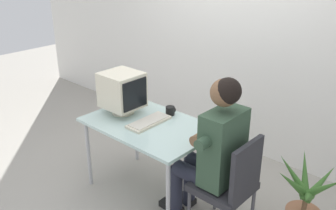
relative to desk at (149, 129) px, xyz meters
name	(u,v)px	position (x,y,z in m)	size (l,w,h in m)	color
ground_plane	(150,190)	(0.00, 0.00, -0.68)	(12.00, 12.00, 0.00)	#9E998E
wall_back	(262,23)	(0.30, 1.40, 0.82)	(8.00, 0.10, 3.00)	silver
desk	(149,129)	(0.00, 0.00, 0.00)	(1.18, 0.77, 0.74)	#B7B7BC
crt_monitor	(122,91)	(-0.35, 0.00, 0.29)	(0.37, 0.34, 0.41)	beige
keyboard	(149,122)	(0.00, 0.00, 0.08)	(0.18, 0.44, 0.03)	beige
office_chair	(230,183)	(0.90, 0.01, -0.17)	(0.44, 0.44, 0.90)	#4C4C51
person_seated	(213,148)	(0.72, 0.01, 0.07)	(0.69, 0.59, 1.36)	#334C38
potted_plant	(304,207)	(1.37, 0.38, -0.39)	(0.57, 0.66, 0.72)	#9E6647
desk_mug	(170,111)	(0.02, 0.27, 0.10)	(0.09, 0.10, 0.09)	black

